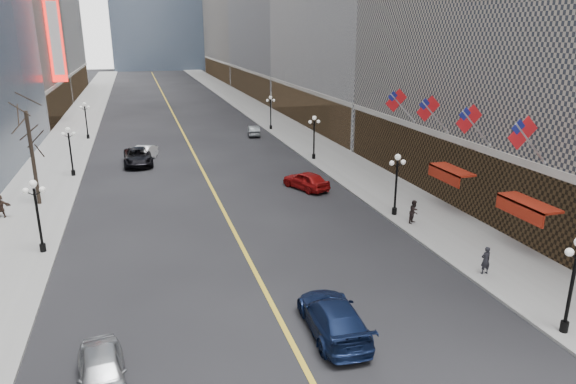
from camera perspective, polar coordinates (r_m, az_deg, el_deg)
sidewalk_east at (r=75.40m, az=-1.05°, el=7.57°), size 6.00×230.00×0.15m
sidewalk_west at (r=73.30m, az=-22.79°, el=5.94°), size 6.00×230.00×0.15m
lane_line at (r=82.87m, az=-12.40°, el=8.02°), size 0.25×200.00×0.02m
streetlamp_east_0 at (r=25.45m, az=29.15°, el=-8.11°), size 1.26×0.44×4.52m
streetlamp_east_1 at (r=37.49m, az=11.97°, el=1.52°), size 1.26×0.44×4.52m
streetlamp_east_2 at (r=53.57m, az=2.92°, el=6.59°), size 1.26×0.44×4.52m
streetlamp_east_3 at (r=70.58m, az=-1.94°, el=9.22°), size 1.26×0.44×4.52m
streetlamp_west_1 at (r=33.79m, az=-26.13°, el=-1.68°), size 1.26×0.44×4.52m
streetlamp_west_2 at (r=51.05m, az=-23.07°, el=4.68°), size 1.26×0.44×4.52m
streetlamp_west_3 at (r=68.69m, az=-21.56°, el=7.80°), size 1.26×0.44×4.52m
flag_2 at (r=32.07m, az=24.81°, el=5.70°), size 2.87×0.12×2.87m
flag_3 at (r=35.92m, az=19.66°, el=7.38°), size 2.87×0.12×2.87m
flag_4 at (r=40.03m, az=15.51°, el=8.69°), size 2.87×0.12×2.87m
flag_5 at (r=44.32m, az=12.12°, el=9.72°), size 2.87×0.12×2.87m
awning_b at (r=33.58m, az=24.94°, el=-1.31°), size 1.40×4.00×0.93m
awning_c at (r=39.62m, az=17.49°, el=2.21°), size 1.40×4.00×0.93m
theatre_marquee at (r=82.33m, az=-24.44°, el=15.27°), size 2.00×0.55×12.00m
tree_west_far at (r=42.94m, az=-26.93°, el=6.58°), size 3.60×3.60×7.92m
car_nb_near at (r=21.47m, az=-19.96°, el=-18.32°), size 2.17×4.47×1.47m
car_nb_mid at (r=55.60m, az=-15.84°, el=4.10°), size 3.31×4.88×1.52m
car_nb_far at (r=54.16m, az=-16.33°, el=3.79°), size 2.86×6.06×1.67m
car_sb_near at (r=23.51m, az=5.08°, el=-13.66°), size 2.55×5.67×1.61m
car_sb_mid at (r=43.81m, az=2.01°, el=1.31°), size 3.50×4.97×1.57m
car_sb_far at (r=67.04m, az=-3.82°, el=6.83°), size 2.09×4.27×1.35m
ped_ne_corner at (r=30.31m, az=21.10°, el=-7.09°), size 0.59×0.44×1.60m
ped_east_walk at (r=36.63m, az=13.83°, el=-2.14°), size 0.91×0.82×1.66m
ped_west_far at (r=42.05m, az=-29.38°, el=-1.35°), size 1.65×0.68×1.73m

